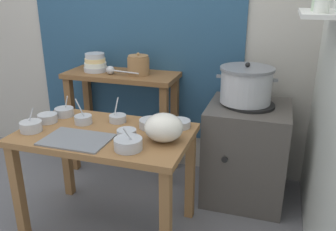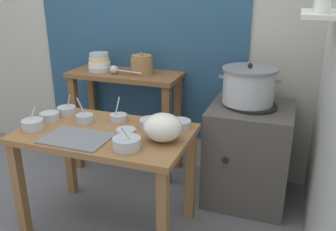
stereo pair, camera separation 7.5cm
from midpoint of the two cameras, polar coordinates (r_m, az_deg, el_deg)
The scene contains 20 objects.
ground_plane at distance 2.68m, azimuth -11.19°, elevation -16.93°, with size 9.00×9.00×0.00m, color slate.
wall_back at distance 3.12m, azimuth -1.65°, elevation 14.79°, with size 4.40×0.12×2.60m.
prep_table at distance 2.36m, azimuth -10.86°, elevation -5.06°, with size 1.10×0.66×0.72m.
back_shelf_table at distance 3.11m, azimuth -8.02°, elevation 2.81°, with size 0.96×0.40×0.90m.
stove_block at distance 2.83m, azimuth 11.64°, elevation -5.73°, with size 0.60×0.61×0.78m.
steamer_pot at distance 2.66m, azimuth 11.64°, elevation 4.85°, with size 0.44×0.39×0.30m.
clay_pot at distance 2.97m, azimuth -5.50°, elevation 8.06°, with size 0.18×0.18×0.18m.
bowl_stack_enamel at distance 3.14m, azimuth -12.27°, elevation 8.23°, with size 0.20×0.20×0.16m.
ladle at distance 3.01m, azimuth -9.73°, elevation 7.17°, with size 0.31×0.09×0.07m.
serving_tray at distance 2.23m, azimuth -15.38°, elevation -3.75°, with size 0.40×0.28×0.01m, color slate.
plastic_bag at distance 2.11m, azimuth -1.70°, elevation -1.93°, with size 0.23×0.22×0.17m, color silver.
prep_bowl_0 at distance 2.45m, azimuth -8.95°, elevation -0.39°, with size 0.12×0.12×0.16m.
prep_bowl_1 at distance 2.34m, azimuth 0.90°, elevation -1.26°, with size 0.15×0.15×0.05m.
prep_bowl_2 at distance 2.04m, azimuth -7.45°, elevation -4.47°, with size 0.16×0.16×0.15m.
prep_bowl_3 at distance 2.33m, azimuth -3.58°, elevation -1.25°, with size 0.16×0.16×0.06m.
prep_bowl_4 at distance 2.57m, azimuth -19.57°, elevation -0.34°, with size 0.13×0.13×0.06m.
prep_bowl_5 at distance 2.65m, azimuth -17.08°, elevation 0.61°, with size 0.13×0.13×0.15m.
prep_bowl_6 at distance 2.44m, azimuth -21.95°, elevation -1.57°, with size 0.14×0.14×0.15m.
prep_bowl_7 at distance 2.47m, azimuth -14.30°, elevation -0.56°, with size 0.12×0.12×0.18m.
prep_bowl_8 at distance 2.19m, azimuth -7.63°, elevation -2.88°, with size 0.12×0.12×0.05m.
Camera 1 is at (1.07, -1.85, 1.61)m, focal length 38.00 mm.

